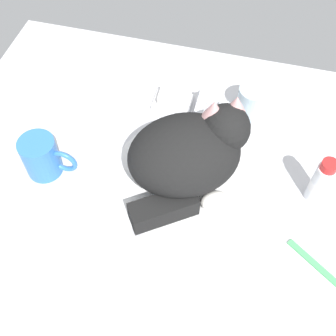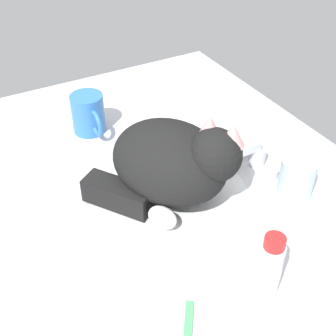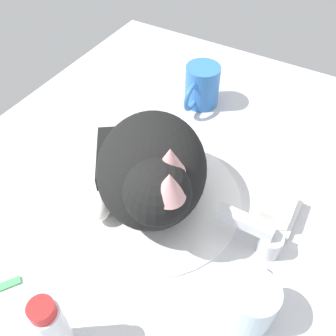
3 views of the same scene
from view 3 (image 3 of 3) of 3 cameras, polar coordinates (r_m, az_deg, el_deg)
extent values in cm
cube|color=silver|center=(68.29, -2.19, -5.45)|extent=(110.00, 82.50, 3.00)
cylinder|color=white|center=(66.78, -2.24, -4.47)|extent=(31.00, 31.00, 0.80)
cylinder|color=silver|center=(61.45, 15.25, -11.23)|extent=(3.60, 3.60, 3.98)
cube|color=silver|center=(59.29, 11.68, -8.00)|extent=(2.00, 9.16, 2.00)
cylinder|color=silver|center=(65.26, 16.53, -8.37)|extent=(2.80, 2.80, 1.80)
cylinder|color=silver|center=(59.72, 13.40, -15.45)|extent=(2.80, 2.80, 1.80)
ellipsoid|color=black|center=(60.80, -2.45, 0.11)|extent=(28.44, 26.50, 14.91)
sphere|color=black|center=(52.08, -1.63, -3.73)|extent=(13.29, 13.29, 9.80)
ellipsoid|color=white|center=(55.05, -1.49, -3.60)|extent=(8.17, 7.78, 5.39)
cone|color=#DB9E9E|center=(50.36, 0.33, 1.16)|extent=(5.98, 5.98, 4.41)
cone|color=#DB9E9E|center=(47.42, 0.22, -2.69)|extent=(5.98, 5.98, 4.41)
cube|color=black|center=(69.65, -8.64, 1.17)|extent=(13.68, 11.54, 4.74)
ellipsoid|color=white|center=(63.43, -10.19, -5.65)|extent=(6.64, 5.84, 4.27)
cylinder|color=#3372C6|center=(84.65, 5.21, 12.40)|extent=(7.54, 7.54, 9.21)
torus|color=#3372C6|center=(80.98, 3.62, 10.68)|extent=(6.16, 1.00, 6.16)
cylinder|color=silver|center=(54.41, 12.50, -19.42)|extent=(6.90, 6.90, 7.52)
cube|color=white|center=(66.96, 16.21, -6.70)|extent=(9.00, 6.40, 1.20)
cube|color=white|center=(65.52, 16.55, -5.74)|extent=(6.56, 5.01, 2.52)
cylinder|color=white|center=(52.58, -17.00, -22.43)|extent=(3.71, 3.71, 10.19)
cylinder|color=white|center=(53.04, -16.88, -22.63)|extent=(3.78, 3.78, 2.55)
cylinder|color=red|center=(47.20, -18.67, -19.82)|extent=(3.15, 3.15, 1.80)
camera|label=1|loc=(0.80, -66.03, 46.86)|focal=45.61mm
camera|label=2|loc=(0.61, -90.03, 8.97)|focal=48.49mm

